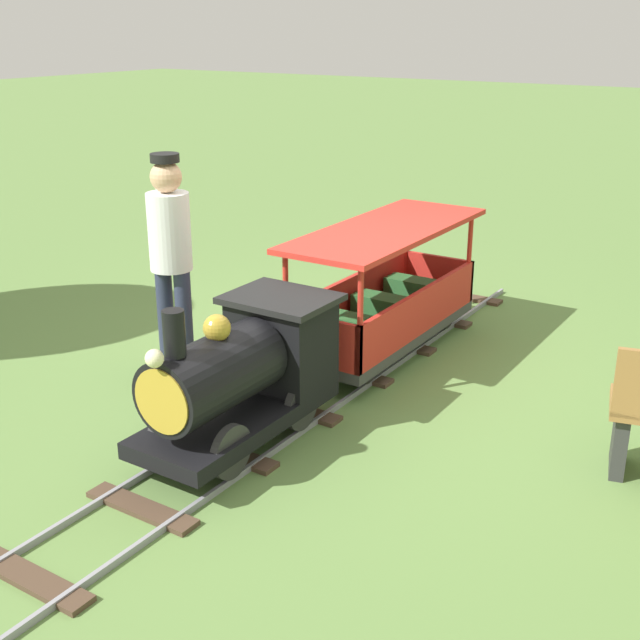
% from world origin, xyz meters
% --- Properties ---
extents(ground_plane, '(60.00, 60.00, 0.00)m').
position_xyz_m(ground_plane, '(0.00, 0.00, 0.00)').
color(ground_plane, '#608442').
extents(track, '(0.70, 5.70, 0.04)m').
position_xyz_m(track, '(0.00, 0.40, 0.02)').
color(track, gray).
rests_on(track, ground_plane).
extents(locomotive, '(0.66, 1.44, 1.00)m').
position_xyz_m(locomotive, '(0.00, 1.26, 0.48)').
color(locomotive, black).
rests_on(locomotive, ground_plane).
extents(passenger_car, '(0.76, 2.00, 0.97)m').
position_xyz_m(passenger_car, '(0.00, -0.50, 0.42)').
color(passenger_car, '#3F3F3F').
rests_on(passenger_car, ground_plane).
extents(conductor_person, '(0.30, 0.30, 1.62)m').
position_xyz_m(conductor_person, '(1.09, 0.68, 0.96)').
color(conductor_person, '#282D47').
rests_on(conductor_person, ground_plane).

